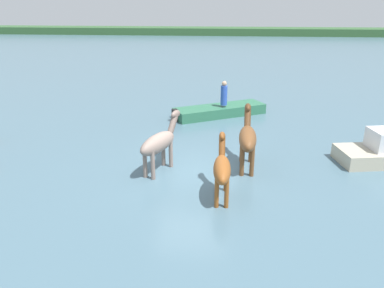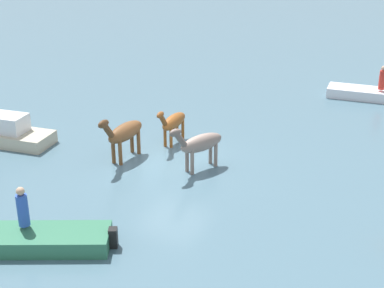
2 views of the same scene
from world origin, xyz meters
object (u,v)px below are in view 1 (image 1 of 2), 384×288
(boat_launch_far, at_px, (219,112))
(horse_rear_stallion, at_px, (159,143))
(horse_pinto_flank, at_px, (222,168))
(person_helmsman_aft, at_px, (224,94))
(horse_chestnut_trailing, at_px, (248,138))

(boat_launch_far, bearing_deg, horse_rear_stallion, -134.14)
(horse_pinto_flank, xyz_separation_m, person_helmsman_aft, (-0.10, 8.37, 0.22))
(boat_launch_far, bearing_deg, horse_chestnut_trailing, -109.41)
(horse_chestnut_trailing, bearing_deg, boat_launch_far, 11.04)
(boat_launch_far, bearing_deg, horse_pinto_flank, -117.38)
(horse_rear_stallion, distance_m, person_helmsman_aft, 7.01)
(boat_launch_far, xyz_separation_m, person_helmsman_aft, (0.21, -0.14, 0.97))
(boat_launch_far, distance_m, person_helmsman_aft, 1.00)
(person_helmsman_aft, bearing_deg, horse_chestnut_trailing, -81.64)
(horse_chestnut_trailing, height_order, person_helmsman_aft, horse_chestnut_trailing)
(horse_rear_stallion, bearing_deg, person_helmsman_aft, 5.80)
(boat_launch_far, height_order, person_helmsman_aft, person_helmsman_aft)
(horse_chestnut_trailing, distance_m, person_helmsman_aft, 6.20)
(horse_pinto_flank, height_order, person_helmsman_aft, person_helmsman_aft)
(horse_pinto_flank, height_order, boat_launch_far, horse_pinto_flank)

